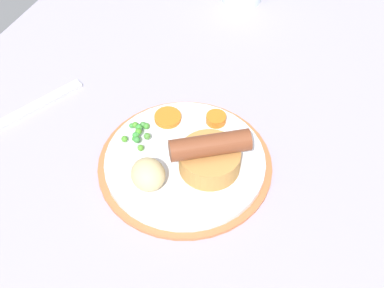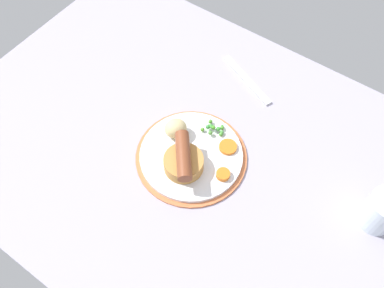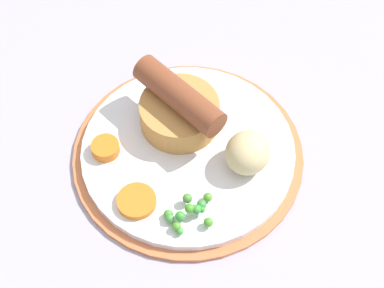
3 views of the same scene
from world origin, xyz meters
TOP-DOWN VIEW (x-y plane):
  - dining_table at (0.00, 0.00)cm, footprint 110.00×80.00cm
  - dinner_plate at (2.32, -1.57)cm, footprint 24.63×24.63cm
  - sausage_pudding at (2.88, -5.12)cm, footprint 9.22×10.37cm
  - pea_pile at (2.92, 6.35)cm, footprint 5.00×4.23cm
  - potato_chunk_0 at (-3.58, 0.82)cm, footprint 6.65×6.73cm
  - carrot_slice_0 at (8.01, 4.39)cm, footprint 5.19×5.19cm
  - carrot_slice_2 at (10.94, -2.11)cm, footprint 3.41×3.41cm

SIDE VIEW (x-z plane):
  - dining_table at x=0.00cm, z-range 0.00..3.00cm
  - dinner_plate at x=2.32cm, z-range 2.87..4.27cm
  - carrot_slice_0 at x=8.01cm, z-range 4.40..5.13cm
  - carrot_slice_2 at x=10.94cm, z-range 4.40..5.61cm
  - pea_pile at x=2.92cm, z-range 4.38..6.23cm
  - potato_chunk_0 at x=-3.58cm, z-range 4.40..8.53cm
  - sausage_pudding at x=2.88cm, z-range 3.84..10.03cm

